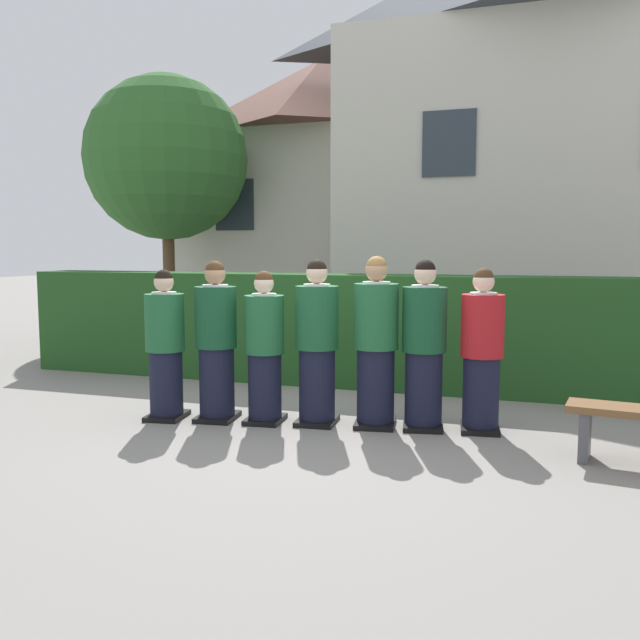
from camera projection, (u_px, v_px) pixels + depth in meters
ground_plane at (320, 424)px, 6.74m from camera, size 60.00×60.00×0.00m
student_front_row_0 at (165, 348)px, 6.88m from camera, size 0.41×0.51×1.54m
student_front_row_1 at (216, 345)px, 6.83m from camera, size 0.43×0.54×1.63m
student_front_row_2 at (265, 351)px, 6.74m from camera, size 0.40×0.47×1.54m
student_front_row_3 at (317, 346)px, 6.68m from camera, size 0.43×0.54×1.65m
student_front_row_4 at (376, 346)px, 6.58m from camera, size 0.46×0.53×1.68m
student_front_row_5 at (424, 349)px, 6.50m from camera, size 0.45×0.55×1.65m
student_in_red_blazer at (482, 354)px, 6.40m from camera, size 0.42×0.49×1.57m
hedge at (369, 331)px, 8.55m from camera, size 9.70×0.70×1.43m
school_building_main at (556, 123)px, 12.49m from camera, size 8.10×3.99×7.98m
school_building_annex at (322, 189)px, 15.92m from camera, size 6.38×4.08×6.17m
oak_tree_left at (166, 159)px, 13.39m from camera, size 3.25×3.25×5.19m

